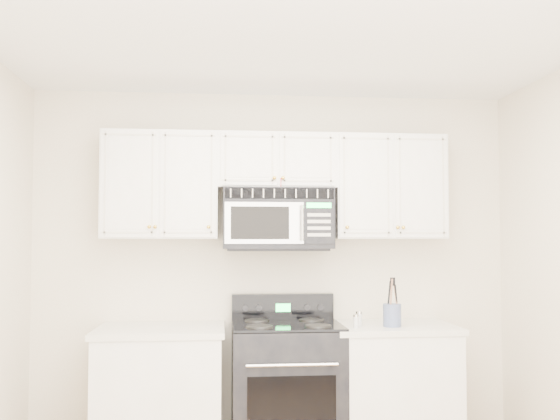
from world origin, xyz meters
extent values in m
cube|color=white|center=(0.00, 0.00, 2.60)|extent=(3.50, 3.50, 0.01)
cube|color=beige|center=(0.00, 1.75, 1.30)|extent=(3.50, 0.01, 2.60)
cube|color=beige|center=(0.00, -1.75, 1.30)|extent=(3.50, 0.01, 2.60)
cube|color=white|center=(-0.80, 1.44, 0.44)|extent=(0.82, 0.63, 0.88)
cube|color=beige|center=(-0.80, 1.44, 0.90)|extent=(0.86, 0.65, 0.04)
cube|color=white|center=(0.80, 1.44, 0.44)|extent=(0.82, 0.63, 0.88)
cube|color=beige|center=(0.80, 1.44, 0.90)|extent=(0.86, 0.65, 0.04)
cube|color=black|center=(0.06, 1.43, 0.46)|extent=(0.75, 0.64, 0.92)
cube|color=black|center=(0.06, 1.11, 0.45)|extent=(0.57, 0.01, 0.39)
cylinder|color=silver|center=(0.06, 1.08, 0.72)|extent=(0.59, 0.02, 0.02)
cube|color=black|center=(0.06, 1.43, 0.93)|extent=(0.75, 0.64, 0.02)
cube|color=black|center=(0.06, 1.71, 1.02)|extent=(0.75, 0.08, 0.20)
cube|color=#26E654|center=(0.06, 1.67, 1.02)|extent=(0.11, 0.00, 0.06)
cube|color=white|center=(-0.82, 1.58, 1.90)|extent=(0.80, 0.33, 0.75)
cube|color=white|center=(0.82, 1.58, 1.90)|extent=(0.80, 0.33, 0.75)
cube|color=white|center=(0.00, 1.58, 2.08)|extent=(0.84, 0.33, 0.39)
sphere|color=gold|center=(-0.84, 1.40, 1.60)|extent=(0.03, 0.03, 0.03)
sphere|color=gold|center=(-0.48, 1.40, 1.60)|extent=(0.03, 0.03, 0.03)
sphere|color=gold|center=(0.48, 1.40, 1.60)|extent=(0.03, 0.03, 0.03)
sphere|color=gold|center=(0.84, 1.40, 1.60)|extent=(0.03, 0.03, 0.03)
sphere|color=gold|center=(-0.03, 1.40, 1.94)|extent=(0.03, 0.03, 0.03)
sphere|color=gold|center=(0.03, 1.40, 1.94)|extent=(0.03, 0.03, 0.03)
cylinder|color=red|center=(0.02, 1.40, 1.88)|extent=(0.00, 0.00, 0.12)
sphere|color=gold|center=(0.02, 1.40, 1.81)|extent=(0.04, 0.04, 0.04)
cube|color=black|center=(0.00, 1.56, 1.66)|extent=(0.77, 0.39, 0.43)
cube|color=beige|center=(0.00, 1.37, 1.83)|extent=(0.75, 0.01, 0.08)
cube|color=#AAAAAA|center=(-0.10, 1.36, 1.63)|extent=(0.54, 0.01, 0.28)
cube|color=black|center=(-0.13, 1.35, 1.63)|extent=(0.40, 0.01, 0.22)
cube|color=black|center=(0.27, 1.36, 1.63)|extent=(0.21, 0.01, 0.28)
cube|color=#26E654|center=(0.27, 1.35, 1.75)|extent=(0.17, 0.00, 0.04)
cylinder|color=silver|center=(0.15, 1.32, 1.63)|extent=(0.02, 0.02, 0.24)
cylinder|color=#4A5987|center=(0.77, 1.32, 1.00)|extent=(0.12, 0.12, 0.15)
cylinder|color=#8A5D46|center=(0.81, 1.32, 1.07)|extent=(0.01, 0.01, 0.27)
cylinder|color=black|center=(0.75, 1.35, 1.08)|extent=(0.01, 0.01, 0.29)
cylinder|color=#8A5D46|center=(0.75, 1.29, 1.09)|extent=(0.01, 0.01, 0.31)
cylinder|color=black|center=(0.81, 1.32, 1.07)|extent=(0.01, 0.01, 0.27)
cylinder|color=#BCBCBC|center=(0.51, 1.28, 0.96)|extent=(0.04, 0.04, 0.07)
cylinder|color=silver|center=(0.51, 1.28, 1.00)|extent=(0.04, 0.04, 0.01)
cylinder|color=#BCBCBC|center=(0.55, 1.36, 0.96)|extent=(0.04, 0.04, 0.08)
cylinder|color=silver|center=(0.55, 1.36, 1.01)|extent=(0.04, 0.04, 0.02)
camera|label=1|loc=(-0.40, -2.87, 1.51)|focal=40.00mm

